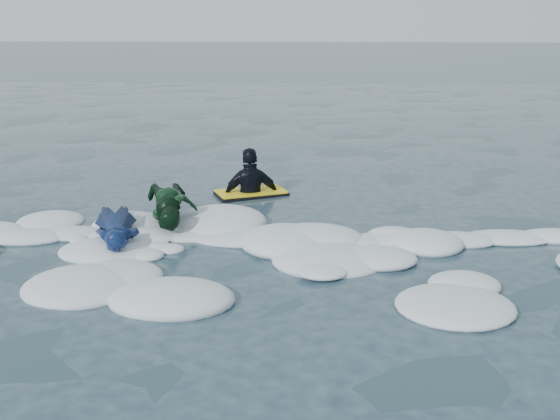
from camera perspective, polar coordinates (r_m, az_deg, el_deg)
The scene contains 5 objects.
ground at distance 7.47m, azimuth -10.07°, elevation -5.85°, with size 120.00×120.00×0.00m, color #182C3A.
foam_band at distance 8.42m, azimuth -8.56°, elevation -3.27°, with size 12.00×3.10×0.30m, color white, non-canonical shape.
prone_woman_unit at distance 8.70m, azimuth -13.18°, elevation -1.56°, with size 0.91×1.54×0.37m.
prone_child_unit at distance 9.17m, azimuth -8.78°, elevation 0.11°, with size 0.91×1.46×0.54m.
waiting_rider_unit at distance 10.78m, azimuth -2.35°, elevation 0.91°, with size 1.21×0.96×1.60m.
Camera 1 is at (1.62, -6.77, 2.73)m, focal length 45.00 mm.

